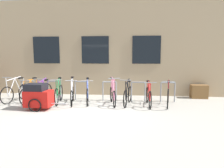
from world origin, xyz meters
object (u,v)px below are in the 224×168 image
(bicycle_pink, at_px, (113,95))
(bicycle_maroon, at_px, (168,95))
(bicycle_orange, at_px, (31,93))
(bicycle_silver, at_px, (72,94))
(planter_box, at_px, (199,92))
(bicycle_black, at_px, (128,95))
(bicycle_blue, at_px, (88,94))
(bicycle_green, at_px, (59,93))
(bike_trailer, at_px, (38,96))
(bicycle_purple, at_px, (44,93))
(bicycle_red, at_px, (149,96))
(bicycle_white, at_px, (16,92))

(bicycle_pink, distance_m, bicycle_maroon, 2.13)
(bicycle_orange, height_order, bicycle_silver, bicycle_silver)
(planter_box, bearing_deg, bicycle_silver, -163.49)
(bicycle_black, relative_size, bicycle_blue, 0.96)
(bicycle_green, distance_m, bicycle_maroon, 4.32)
(bike_trailer, bearing_deg, planter_box, 22.76)
(bicycle_maroon, bearing_deg, bicycle_purple, -179.97)
(bicycle_green, height_order, bicycle_maroon, bicycle_green)
(bicycle_red, relative_size, planter_box, 2.38)
(bicycle_black, distance_m, bicycle_maroon, 1.54)
(planter_box, bearing_deg, bicycle_purple, -166.56)
(bicycle_blue, xyz_separation_m, bicycle_silver, (-0.59, -0.14, -0.01))
(bicycle_blue, distance_m, planter_box, 4.97)
(bicycle_silver, relative_size, planter_box, 2.41)
(bicycle_black, height_order, bicycle_white, bicycle_white)
(bicycle_red, xyz_separation_m, bicycle_orange, (-4.76, 0.14, 0.00))
(bicycle_black, bearing_deg, bicycle_purple, 179.93)
(bicycle_red, bearing_deg, planter_box, 34.66)
(bicycle_maroon, height_order, bicycle_silver, bicycle_silver)
(bicycle_pink, bearing_deg, bicycle_blue, 173.28)
(planter_box, bearing_deg, bicycle_red, -145.34)
(bicycle_pink, distance_m, bicycle_silver, 1.62)
(bicycle_purple, bearing_deg, planter_box, 13.44)
(bicycle_blue, distance_m, bicycle_maroon, 3.16)
(bicycle_black, bearing_deg, bicycle_maroon, 0.25)
(bicycle_purple, xyz_separation_m, bike_trailer, (0.26, -1.07, 0.09))
(bicycle_purple, distance_m, bicycle_blue, 1.78)
(bicycle_black, xyz_separation_m, bicycle_blue, (-1.61, 0.12, 0.01))
(bicycle_white, bearing_deg, planter_box, 10.54)
(bicycle_red, height_order, bicycle_maroon, bicycle_maroon)
(bicycle_white, height_order, bike_trailer, bicycle_white)
(bicycle_purple, distance_m, bicycle_black, 3.38)
(bicycle_maroon, bearing_deg, bicycle_blue, 178.01)
(bicycle_silver, height_order, bike_trailer, bicycle_silver)
(bicycle_white, bearing_deg, bicycle_blue, -0.02)
(bicycle_maroon, bearing_deg, bicycle_black, -179.75)
(bicycle_white, relative_size, bicycle_maroon, 0.97)
(bicycle_silver, bearing_deg, bicycle_black, 0.55)
(bicycle_green, xyz_separation_m, bike_trailer, (-0.35, -1.12, 0.10))
(bicycle_green, bearing_deg, bicycle_purple, -175.66)
(bicycle_orange, distance_m, bicycle_silver, 1.76)
(bicycle_blue, xyz_separation_m, bicycle_white, (-3.02, 0.00, 0.01))
(planter_box, bearing_deg, bicycle_green, -165.66)
(bicycle_green, distance_m, bike_trailer, 1.17)
(bicycle_green, xyz_separation_m, planter_box, (5.92, 1.51, -0.08))
(bicycle_green, distance_m, planter_box, 6.11)
(bicycle_red, bearing_deg, bicycle_white, 178.18)
(bicycle_purple, height_order, planter_box, bicycle_purple)
(bicycle_black, relative_size, bicycle_white, 0.98)
(bicycle_pink, bearing_deg, bicycle_white, 178.27)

